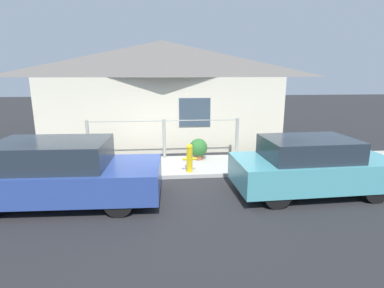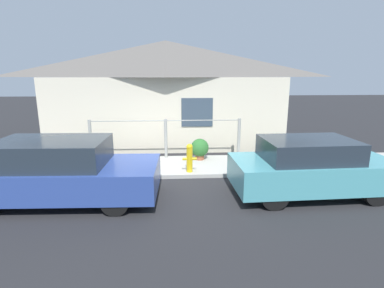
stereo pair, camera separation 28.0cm
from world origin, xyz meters
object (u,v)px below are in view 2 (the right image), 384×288
Objects in this scene: fire_hydrant at (190,157)px; potted_plant_near_hydrant at (200,148)px; potted_plant_corner at (268,149)px; car_left at (59,171)px; car_right at (311,167)px; potted_plant_by_fence at (105,150)px.

potted_plant_near_hydrant is (0.39, 1.21, -0.05)m from fire_hydrant.
potted_plant_corner is at bearing 3.68° from potted_plant_near_hydrant.
car_left is 5.33× the size of fire_hydrant.
potted_plant_corner is (5.62, 2.88, -0.30)m from car_left.
car_right is at bearing 1.70° from car_left.
potted_plant_by_fence reaches higher than potted_plant_corner.
fire_hydrant is 1.29× the size of potted_plant_by_fence.
fire_hydrant is 2.97m from potted_plant_corner.
potted_plant_near_hydrant is at bearing 40.88° from car_left.
car_left is 4.34m from potted_plant_near_hydrant.
car_left is at bearing 177.93° from car_right.
potted_plant_near_hydrant reaches higher than potted_plant_by_fence.
fire_hydrant is at bearing 29.00° from car_left.
potted_plant_by_fence is at bearing 150.35° from car_right.
fire_hydrant reaches higher than potted_plant_corner.
car_left is 6.86× the size of potted_plant_by_fence.
fire_hydrant reaches higher than potted_plant_by_fence.
potted_plant_near_hydrant is at bearing -1.31° from potted_plant_by_fence.
fire_hydrant is (-2.75, 1.54, -0.15)m from car_right.
car_right is 6.07m from potted_plant_by_fence.
car_left is 1.15× the size of car_right.
car_left reaches higher than potted_plant_by_fence.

